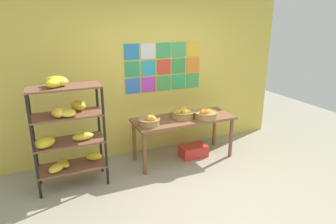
# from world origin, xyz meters

# --- Properties ---
(ground) EXTENTS (9.78, 9.78, 0.00)m
(ground) POSITION_xyz_m (0.00, 0.00, 0.00)
(ground) COLOR gray
(back_wall_with_art) EXTENTS (4.89, 0.07, 2.72)m
(back_wall_with_art) POSITION_xyz_m (0.00, 1.92, 1.36)
(back_wall_with_art) COLOR #DAC24E
(back_wall_with_art) RESTS_ON ground
(banana_shelf_unit) EXTENTS (0.93, 0.50, 1.55)m
(banana_shelf_unit) POSITION_xyz_m (-1.47, 1.21, 0.92)
(banana_shelf_unit) COLOR black
(banana_shelf_unit) RESTS_ON ground
(display_table) EXTENTS (1.64, 0.64, 0.71)m
(display_table) POSITION_xyz_m (0.33, 1.34, 0.62)
(display_table) COLOR brown
(display_table) RESTS_ON ground
(fruit_basket_back_left) EXTENTS (0.39, 0.39, 0.18)m
(fruit_basket_back_left) POSITION_xyz_m (0.33, 1.36, 0.79)
(fruit_basket_back_left) COLOR #A88B48
(fruit_basket_back_left) RESTS_ON display_table
(fruit_basket_centre) EXTENTS (0.33, 0.33, 0.17)m
(fruit_basket_centre) POSITION_xyz_m (-0.29, 1.23, 0.78)
(fruit_basket_centre) COLOR #A17D43
(fruit_basket_centre) RESTS_ON display_table
(fruit_basket_right) EXTENTS (0.39, 0.39, 0.16)m
(fruit_basket_right) POSITION_xyz_m (0.65, 1.19, 0.78)
(fruit_basket_right) COLOR #9F7D46
(fruit_basket_right) RESTS_ON display_table
(produce_crate_under_table) EXTENTS (0.45, 0.29, 0.19)m
(produce_crate_under_table) POSITION_xyz_m (0.52, 1.33, 0.10)
(produce_crate_under_table) COLOR red
(produce_crate_under_table) RESTS_ON ground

